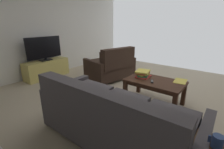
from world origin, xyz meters
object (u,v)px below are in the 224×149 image
object	(u,v)px
coffee_mug	(217,142)
tv_remote	(152,81)
flat_tv	(44,48)
loose_magazine	(180,81)
loveseat_near	(111,66)
tv_stand	(47,69)
sofa_main	(113,118)
book_stack	(143,74)
coffee_table	(155,84)

from	to	relation	value
coffee_mug	tv_remote	world-z (taller)	coffee_mug
flat_tv	loose_magazine	xyz separation A→B (m)	(-3.42, -0.67, -0.36)
loose_magazine	loveseat_near	bearing A→B (deg)	163.25
loveseat_near	coffee_mug	world-z (taller)	loveseat_near
tv_stand	tv_remote	size ratio (longest dim) A/B	7.59
sofa_main	loveseat_near	world-z (taller)	loveseat_near
tv_stand	book_stack	xyz separation A→B (m)	(-2.77, -0.47, 0.28)
tv_stand	tv_remote	xyz separation A→B (m)	(-3.03, -0.32, 0.23)
flat_tv	loose_magazine	bearing A→B (deg)	-168.91
tv_stand	tv_remote	bearing A→B (deg)	-173.90
sofa_main	loose_magazine	world-z (taller)	sofa_main
coffee_mug	book_stack	distance (m)	2.01
sofa_main	tv_stand	world-z (taller)	sofa_main
coffee_table	coffee_mug	bearing A→B (deg)	127.44
sofa_main	loveseat_near	xyz separation A→B (m)	(1.55, -1.93, 0.00)
book_stack	flat_tv	bearing A→B (deg)	9.63
loose_magazine	flat_tv	bearing A→B (deg)	-175.20
flat_tv	coffee_mug	bearing A→B (deg)	166.33
loveseat_near	book_stack	world-z (taller)	loveseat_near
coffee_mug	book_stack	world-z (taller)	coffee_mug
book_stack	loose_magazine	xyz separation A→B (m)	(-0.66, -0.20, -0.06)
coffee_mug	sofa_main	bearing A→B (deg)	-5.26
loose_magazine	tv_stand	bearing A→B (deg)	-175.18
flat_tv	loose_magazine	distance (m)	3.51
tv_stand	loose_magazine	size ratio (longest dim) A/B	3.92
sofa_main	coffee_mug	world-z (taller)	sofa_main
coffee_table	flat_tv	xyz separation A→B (m)	(3.04, 0.42, 0.44)
loveseat_near	loose_magazine	xyz separation A→B (m)	(-1.90, 0.35, 0.10)
tv_remote	sofa_main	bearing A→B (deg)	92.29
loveseat_near	tv_remote	size ratio (longest dim) A/B	8.25
sofa_main	loveseat_near	size ratio (longest dim) A/B	1.51
tv_stand	coffee_mug	bearing A→B (deg)	166.35
loveseat_near	coffee_table	size ratio (longest dim) A/B	1.30
coffee_table	loose_magazine	distance (m)	0.47
tv_remote	loose_magazine	distance (m)	0.53
tv_stand	loose_magazine	xyz separation A→B (m)	(-3.43, -0.67, 0.22)
coffee_mug	tv_stand	bearing A→B (deg)	-13.65
flat_tv	loveseat_near	bearing A→B (deg)	-146.27
flat_tv	coffee_mug	world-z (taller)	flat_tv
tv_stand	sofa_main	bearing A→B (deg)	163.59
loveseat_near	coffee_table	distance (m)	1.63
tv_stand	flat_tv	xyz separation A→B (m)	(-0.00, -0.00, 0.58)
coffee_table	tv_remote	world-z (taller)	tv_remote
loveseat_near	book_stack	distance (m)	1.36
tv_stand	loose_magazine	distance (m)	3.50
book_stack	tv_remote	size ratio (longest dim) A/B	2.06
loveseat_near	flat_tv	xyz separation A→B (m)	(1.53, 1.02, 0.47)
sofa_main	flat_tv	distance (m)	3.24
sofa_main	book_stack	size ratio (longest dim) A/B	6.05
coffee_table	book_stack	world-z (taller)	book_stack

